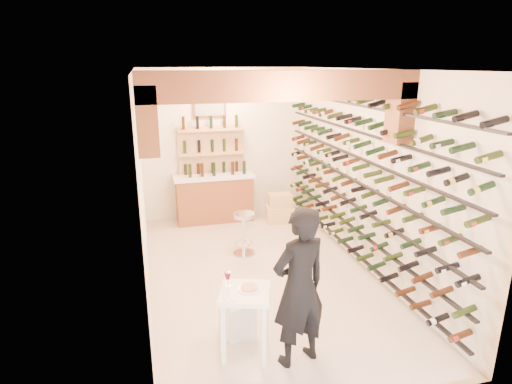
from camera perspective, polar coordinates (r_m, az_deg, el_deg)
The scene contains 11 objects.
ground at distance 7.08m, azimuth 0.63°, elevation -10.81°, with size 6.00×6.00×0.00m, color beige.
room_shell at distance 6.12m, azimuth 1.36°, elevation 7.09°, with size 3.52×6.02×3.21m.
wine_rack at distance 7.07m, azimuth 12.74°, elevation 2.17°, with size 0.32×5.70×2.56m.
back_counter at distance 9.22m, azimuth -5.56°, elevation -0.64°, with size 1.70×0.62×1.29m.
back_shelving at distance 9.29m, azimuth -5.91°, elevation 3.54°, with size 1.40×0.31×2.73m.
tasting_table at distance 5.04m, azimuth -1.52°, elevation -14.45°, with size 0.71×0.71×0.98m.
white_stool at distance 5.61m, azimuth -2.49°, elevation -16.26°, with size 0.36×0.36×0.45m, color white.
person at distance 4.81m, azimuth 5.77°, elevation -12.52°, with size 0.68×0.45×1.87m, color black.
chrome_barstool at distance 7.57m, azimuth -1.61°, elevation -5.17°, with size 0.40×0.40×0.78m.
crate_lower at distance 9.22m, azimuth 3.18°, elevation -2.95°, with size 0.57×0.40×0.34m, color #DBB878.
crate_upper at distance 9.12m, azimuth 3.21°, elevation -1.10°, with size 0.48×0.33×0.28m, color #DBB878.
Camera 1 is at (-1.69, -6.05, 3.28)m, focal length 30.07 mm.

